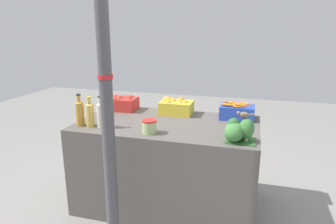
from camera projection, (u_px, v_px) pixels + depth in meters
ground_plane at (168, 202)px, 2.97m from camera, size 10.00×10.00×0.00m
market_table at (168, 164)px, 2.86m from camera, size 1.63×0.94×0.83m
support_pole at (105, 82)px, 1.98m from camera, size 0.10×0.10×2.62m
apple_crate at (121, 103)px, 3.18m from camera, size 0.32×0.23×0.16m
orange_crate at (175, 106)px, 3.03m from camera, size 0.32×0.23×0.17m
carrot_crate at (237, 111)px, 2.86m from camera, size 0.32×0.23×0.17m
broccoli_pile at (237, 130)px, 2.27m from camera, size 0.24×0.22×0.19m
juice_bottle_amber at (80, 112)px, 2.64m from camera, size 0.07×0.07×0.29m
juice_bottle_golden at (90, 114)px, 2.62m from camera, size 0.07×0.07×0.27m
juice_bottle_cloudy at (101, 114)px, 2.59m from camera, size 0.07×0.07×0.28m
pickle_jar at (149, 126)px, 2.46m from camera, size 0.12×0.12×0.11m
sparrow_bird at (243, 114)px, 2.23m from camera, size 0.14×0.04×0.05m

